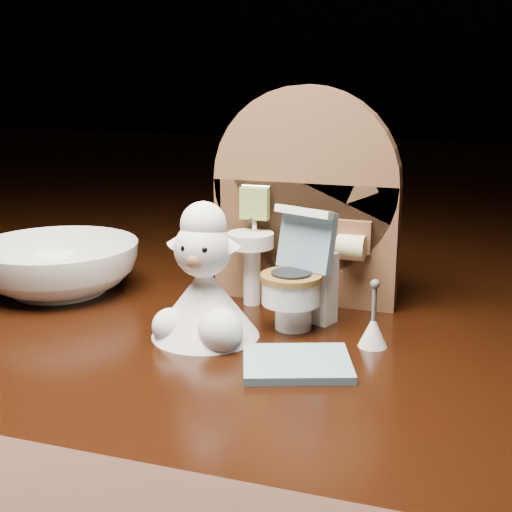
# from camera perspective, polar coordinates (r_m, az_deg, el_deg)

# --- Properties ---
(backdrop_panel) EXTENTS (0.13, 0.05, 0.15)m
(backdrop_panel) POSITION_cam_1_polar(r_m,az_deg,el_deg) (0.49, 3.84, 3.68)
(backdrop_panel) COLOR brown
(backdrop_panel) RESTS_ON ground
(toy_toilet) EXTENTS (0.05, 0.05, 0.08)m
(toy_toilet) POSITION_cam_1_polar(r_m,az_deg,el_deg) (0.46, 3.59, -2.18)
(toy_toilet) COLOR white
(toy_toilet) RESTS_ON ground
(bath_mat) EXTENTS (0.07, 0.07, 0.00)m
(bath_mat) POSITION_cam_1_polar(r_m,az_deg,el_deg) (0.40, 3.30, -8.57)
(bath_mat) COLOR #698EA7
(bath_mat) RESTS_ON ground
(toilet_brush) EXTENTS (0.02, 0.02, 0.04)m
(toilet_brush) POSITION_cam_1_polar(r_m,az_deg,el_deg) (0.43, 9.35, -5.78)
(toilet_brush) COLOR white
(toilet_brush) RESTS_ON ground
(plush_lamb) EXTENTS (0.07, 0.07, 0.09)m
(plush_lamb) POSITION_cam_1_polar(r_m,az_deg,el_deg) (0.44, -4.18, -2.76)
(plush_lamb) COLOR white
(plush_lamb) RESTS_ON ground
(ceramic_bowl) EXTENTS (0.14, 0.14, 0.04)m
(ceramic_bowl) POSITION_cam_1_polar(r_m,az_deg,el_deg) (0.55, -15.54, -0.89)
(ceramic_bowl) COLOR white
(ceramic_bowl) RESTS_ON ground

